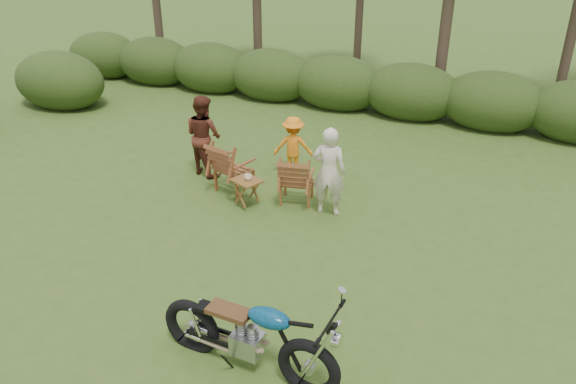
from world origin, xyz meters
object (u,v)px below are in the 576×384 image
at_px(adult_b, 206,173).
at_px(child, 293,174).
at_px(motorcycle, 249,366).
at_px(cup, 248,177).
at_px(adult_a, 327,213).
at_px(lawn_chair_right, 297,201).
at_px(lawn_chair_left, 235,190).
at_px(side_table, 247,193).

height_order(adult_b, child, adult_b).
xyz_separation_m(motorcycle, cup, (-1.87, 3.59, 0.58)).
xyz_separation_m(adult_a, child, (-1.23, 1.27, 0.00)).
distance_m(motorcycle, lawn_chair_right, 4.27).
bearing_deg(child, cup, 64.25).
distance_m(lawn_chair_right, adult_a, 0.70).
bearing_deg(lawn_chair_right, lawn_chair_left, -11.37).
xyz_separation_m(motorcycle, side_table, (-1.89, 3.59, 0.27)).
bearing_deg(motorcycle, lawn_chair_right, 107.59).
distance_m(adult_a, child, 1.76).
height_order(motorcycle, side_table, motorcycle).
relative_size(lawn_chair_left, adult_b, 0.62).
bearing_deg(cup, lawn_chair_left, 139.31).
xyz_separation_m(lawn_chair_left, child, (0.74, 1.13, 0.00)).
relative_size(lawn_chair_right, side_table, 1.79).
relative_size(motorcycle, side_table, 4.13).
distance_m(lawn_chair_right, cup, 1.07).
height_order(motorcycle, lawn_chair_right, motorcycle).
bearing_deg(lawn_chair_left, motorcycle, 134.25).
xyz_separation_m(lawn_chair_right, adult_a, (0.68, -0.18, 0.00)).
distance_m(motorcycle, child, 5.47).
height_order(side_table, adult_b, adult_b).
relative_size(side_table, cup, 4.01).
xyz_separation_m(side_table, cup, (0.03, 0.01, 0.32)).
height_order(lawn_chair_left, adult_a, adult_a).
bearing_deg(cup, adult_b, 147.81).
distance_m(motorcycle, lawn_chair_left, 4.74).
distance_m(side_table, adult_b, 1.75).
xyz_separation_m(cup, adult_b, (-1.48, 0.93, -0.58)).
bearing_deg(child, adult_a, 114.72).
relative_size(side_table, adult_a, 0.33).
bearing_deg(child, side_table, 63.34).
height_order(lawn_chair_right, lawn_chair_left, lawn_chair_left).
distance_m(adult_a, adult_b, 2.95).
distance_m(lawn_chair_left, cup, 0.94).
relative_size(lawn_chair_left, child, 0.83).
bearing_deg(motorcycle, adult_a, 98.76).
relative_size(motorcycle, lawn_chair_left, 2.15).
relative_size(lawn_chair_right, adult_b, 0.58).
relative_size(side_table, adult_b, 0.32).
bearing_deg(adult_a, lawn_chair_right, -21.98).
xyz_separation_m(motorcycle, lawn_chair_right, (-1.14, 4.12, 0.00)).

